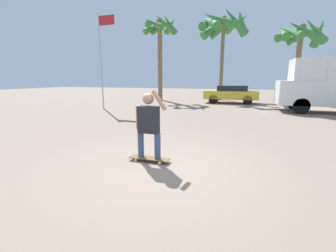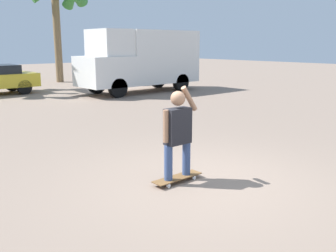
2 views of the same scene
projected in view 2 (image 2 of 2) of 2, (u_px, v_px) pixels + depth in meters
ground_plane at (201, 181)px, 6.46m from camera, size 80.00×80.00×0.00m
skateboard at (177, 178)px, 6.42m from camera, size 0.95×0.25×0.09m
person_skateboarder at (178, 129)px, 6.23m from camera, size 0.74×0.25×1.56m
camper_van at (142, 59)px, 18.16m from camera, size 6.10×2.12×2.97m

